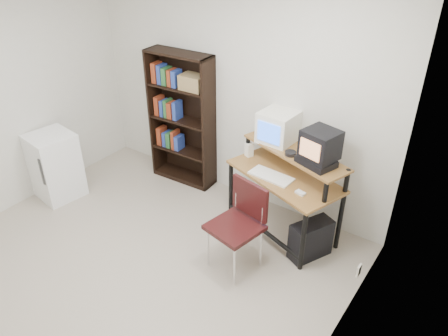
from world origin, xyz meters
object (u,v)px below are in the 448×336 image
Objects in this scene: crt_tv at (320,145)px; bookshelf at (183,117)px; school_chair at (240,218)px; mini_fridge at (55,166)px; pc_tower at (311,240)px; crt_monitor at (278,127)px; computer_desk at (286,178)px.

bookshelf is (-1.97, 0.25, -0.31)m from crt_tv.
school_chair is at bearing -107.23° from crt_tv.
school_chair is 2.59m from mini_fridge.
crt_monitor is at bearing 173.45° from pc_tower.
crt_monitor is at bearing -4.40° from bookshelf.
crt_monitor reaches higher than computer_desk.
bookshelf reaches higher than computer_desk.
school_chair is 0.53× the size of bookshelf.
crt_tv is (0.34, -0.01, 0.51)m from computer_desk.
bookshelf is (-1.53, 0.97, 0.32)m from school_chair.
bookshelf is at bearing -177.98° from crt_monitor.
crt_tv is 0.45× the size of mini_fridge.
crt_tv is 0.85× the size of pc_tower.
computer_desk is at bearing 93.54° from school_chair.
pc_tower is at bearing 22.29° from mini_fridge.
computer_desk is 0.75m from school_chair.
crt_monitor is 0.47× the size of mini_fridge.
computer_desk reaches higher than school_chair.
crt_monitor reaches higher than pc_tower.
computer_desk is 1.49× the size of school_chair.
school_chair is at bearing -79.26° from computer_desk.
mini_fridge is at bearing -140.93° from computer_desk.
mini_fridge is (-2.42, -1.22, -0.72)m from crt_monitor.
mini_fridge is (-3.00, -1.01, -0.77)m from crt_tv.
bookshelf reaches higher than mini_fridge.
crt_tv is at bearing -10.36° from bookshelf.
computer_desk is at bearing -168.27° from crt_tv.
school_chair is 1.84m from bookshelf.
crt_tv reaches higher than mini_fridge.
crt_tv is 1.05m from school_chair.
computer_desk is 2.86m from mini_fridge.
computer_desk is 3.63× the size of crt_tv.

